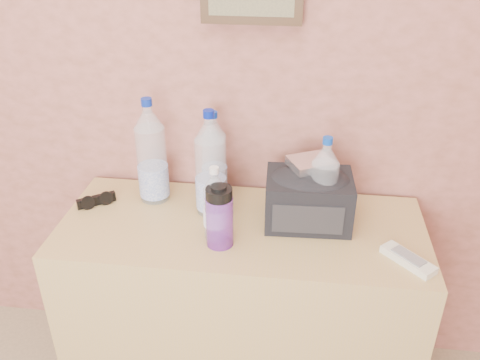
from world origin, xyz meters
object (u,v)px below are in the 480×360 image
object	(u,v)px
nalgene_bottle	(219,216)
sunglasses	(96,200)
pet_small	(215,207)
ac_remote	(408,260)
foil_packet	(311,163)
toiletry_bag	(309,197)
pet_large_a	(152,156)
pet_large_d	(323,189)
pet_large_c	(210,169)
pet_large_b	(214,159)
dresser	(241,310)

from	to	relation	value
nalgene_bottle	sunglasses	bearing A→B (deg)	159.98
nalgene_bottle	sunglasses	world-z (taller)	nalgene_bottle
pet_small	nalgene_bottle	bearing A→B (deg)	-61.63
ac_remote	foil_packet	world-z (taller)	foil_packet
nalgene_bottle	sunglasses	distance (m)	0.48
toiletry_bag	nalgene_bottle	bearing A→B (deg)	-151.45
pet_large_a	pet_large_d	xyz separation A→B (m)	(0.55, -0.10, -0.02)
pet_large_a	pet_large_c	size ratio (longest dim) A/B	1.02
pet_small	pet_large_d	bearing A→B (deg)	17.24
pet_large_b	toiletry_bag	size ratio (longest dim) A/B	1.15
pet_large_d	foil_packet	size ratio (longest dim) A/B	2.44
sunglasses	pet_large_b	bearing A→B (deg)	-17.85
pet_large_d	foil_packet	distance (m)	0.09
pet_large_b	ac_remote	world-z (taller)	pet_large_b
pet_large_a	sunglasses	world-z (taller)	pet_large_a
nalgene_bottle	foil_packet	bearing A→B (deg)	35.78
pet_large_a	sunglasses	distance (m)	0.24
pet_large_c	nalgene_bottle	xyz separation A→B (m)	(0.06, -0.18, -0.06)
ac_remote	toiletry_bag	size ratio (longest dim) A/B	0.61
nalgene_bottle	toiletry_bag	world-z (taller)	nalgene_bottle
pet_small	ac_remote	distance (m)	0.56
pet_large_d	foil_packet	bearing A→B (deg)	129.82
sunglasses	toiletry_bag	size ratio (longest dim) A/B	0.49
nalgene_bottle	ac_remote	distance (m)	0.54
sunglasses	pet_large_c	bearing A→B (deg)	-33.55
foil_packet	dresser	bearing A→B (deg)	-158.35
pet_large_b	foil_packet	world-z (taller)	pet_large_b
dresser	pet_small	xyz separation A→B (m)	(-0.07, -0.07, 0.46)
pet_large_b	toiletry_bag	bearing A→B (deg)	-22.35
dresser	sunglasses	world-z (taller)	sunglasses
sunglasses	nalgene_bottle	bearing A→B (deg)	-55.71
pet_large_a	pet_small	size ratio (longest dim) A/B	1.52
nalgene_bottle	toiletry_bag	size ratio (longest dim) A/B	0.75
dresser	pet_large_b	distance (m)	0.53
pet_small	foil_packet	xyz separation A→B (m)	(0.27, 0.15, 0.09)
pet_large_d	sunglasses	distance (m)	0.74
dresser	pet_small	bearing A→B (deg)	-135.60
pet_large_b	sunglasses	xyz separation A→B (m)	(-0.38, -0.12, -0.12)
pet_large_b	foil_packet	size ratio (longest dim) A/B	2.43
pet_large_b	pet_large_d	xyz separation A→B (m)	(0.36, -0.15, 0.00)
dresser	foil_packet	distance (m)	0.59
pet_small	sunglasses	bearing A→B (deg)	163.32
pet_large_a	toiletry_bag	xyz separation A→B (m)	(0.51, -0.08, -0.07)
pet_large_d	pet_large_a	bearing A→B (deg)	170.04
pet_large_d	sunglasses	xyz separation A→B (m)	(-0.73, 0.03, -0.12)
pet_large_c	ac_remote	world-z (taller)	pet_large_c
dresser	toiletry_bag	xyz separation A→B (m)	(0.20, 0.05, 0.44)
ac_remote	pet_large_b	bearing A→B (deg)	-160.24
pet_large_a	toiletry_bag	distance (m)	0.52
sunglasses	ac_remote	xyz separation A→B (m)	(0.98, -0.18, -0.01)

